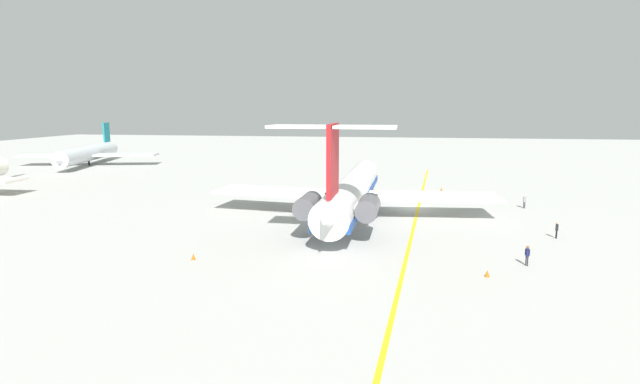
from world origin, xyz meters
name	(u,v)px	position (x,y,z in m)	size (l,w,h in m)	color
ground	(412,209)	(0.00, 0.00, 0.00)	(318.94, 318.94, 0.00)	#ADADA8
main_jetliner	(351,191)	(-5.92, 7.40, 3.18)	(39.93, 35.54, 11.65)	white
airliner_mid_right	(87,154)	(38.21, 72.07, 2.74)	(30.98, 30.89, 9.32)	silver
ground_crew_near_nose	(525,200)	(2.82, -14.57, 1.13)	(0.29, 0.45, 1.79)	black
ground_crew_near_tail	(557,228)	(-12.81, -14.17, 1.09)	(0.43, 0.28, 1.73)	black
ground_crew_portside	(527,253)	(-22.63, -9.08, 1.09)	(0.31, 0.35, 1.72)	black
safety_cone_nose	(487,273)	(-26.07, -5.37, 0.28)	(0.40, 0.40, 0.55)	#EA590F
safety_cone_wingtip	(193,257)	(-25.53, 19.17, 0.28)	(0.40, 0.40, 0.55)	#EA590F
safety_cone_tail	(441,189)	(15.40, -4.88, 0.28)	(0.40, 0.40, 0.55)	#EA590F
taxiway_centreline	(416,217)	(-4.80, -0.44, 0.00)	(95.21, 0.36, 0.01)	gold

